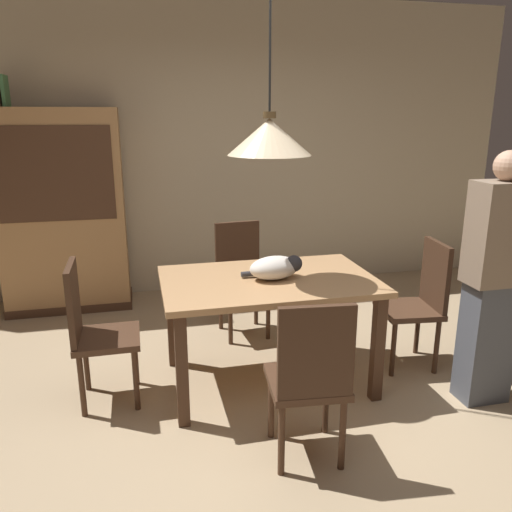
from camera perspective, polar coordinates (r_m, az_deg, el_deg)
The scene contains 12 objects.
ground at distance 3.20m, azimuth 2.71°, elevation -18.42°, with size 10.00×10.00×0.00m, color tan.
back_wall at distance 5.26m, azimuth -5.19°, elevation 11.90°, with size 6.40×0.10×2.90m, color beige.
dining_table at distance 3.38m, azimuth 1.39°, elevation -4.14°, with size 1.40×0.90×0.75m.
chair_left_side at distance 3.35m, azimuth -17.84°, elevation -7.68°, with size 0.40×0.40×0.93m.
chair_right_side at distance 3.85m, azimuth 17.94°, elevation -4.59°, with size 0.44×0.44×0.93m.
chair_near_front at distance 2.67m, azimuth 6.11°, elevation -13.20°, with size 0.44×0.44×0.93m.
chair_far_back at distance 4.23m, azimuth -1.71°, elevation -1.95°, with size 0.43×0.43×0.93m.
cat_sleeping at distance 3.32m, azimuth 2.26°, elevation -1.29°, with size 0.40×0.28×0.16m.
pendant_lamp at distance 3.18m, azimuth 1.52°, elevation 13.30°, with size 0.52×0.52×1.30m.
hutch_bookcase at distance 4.99m, azimuth -20.87°, elevation 4.23°, with size 1.12×0.45×1.85m.
book_green_slim at distance 4.97m, azimuth -26.38°, elevation 16.30°, with size 0.03×0.20×0.26m, color #427A4C.
person_standing at distance 3.44m, azimuth 25.21°, elevation -2.62°, with size 0.36×0.22×1.60m.
Camera 1 is at (-0.75, -2.54, 1.80)m, focal length 35.55 mm.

